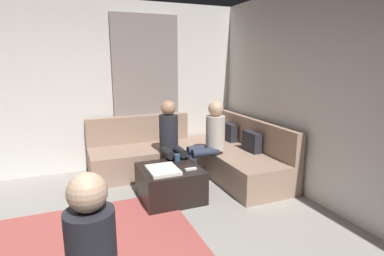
{
  "coord_description": "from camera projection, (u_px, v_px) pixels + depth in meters",
  "views": [
    {
      "loc": [
        2.22,
        0.06,
        1.76
      ],
      "look_at": [
        -1.63,
        1.63,
        0.85
      ],
      "focal_mm": 28.75,
      "sensor_mm": 36.0,
      "label": 1
    }
  ],
  "objects": [
    {
      "name": "wall_back",
      "position": [
        369.0,
        102.0,
        3.16
      ],
      "size": [
        6.0,
        0.12,
        2.7
      ],
      "primitive_type": "cube",
      "color": "silver",
      "rests_on": "ground_plane"
    },
    {
      "name": "coffee_mug",
      "position": [
        177.0,
        158.0,
        4.2
      ],
      "size": [
        0.08,
        0.08,
        0.1
      ],
      "primitive_type": "cylinder",
      "color": "#334C72",
      "rests_on": "ottoman"
    },
    {
      "name": "wall_left",
      "position": [
        62.0,
        88.0,
        4.74
      ],
      "size": [
        0.12,
        6.0,
        2.7
      ],
      "primitive_type": "cube",
      "color": "silver",
      "rests_on": "ground_plane"
    },
    {
      "name": "folded_blanket",
      "position": [
        163.0,
        170.0,
        3.8
      ],
      "size": [
        0.44,
        0.36,
        0.04
      ],
      "primitive_type": "cube",
      "color": "white",
      "rests_on": "ottoman"
    },
    {
      "name": "game_remote",
      "position": [
        191.0,
        169.0,
        3.86
      ],
      "size": [
        0.05,
        0.15,
        0.02
      ],
      "primitive_type": "cube",
      "color": "white",
      "rests_on": "ottoman"
    },
    {
      "name": "ottoman",
      "position": [
        170.0,
        183.0,
        3.99
      ],
      "size": [
        0.76,
        0.76,
        0.42
      ],
      "primitive_type": "cube",
      "color": "black",
      "rests_on": "ground_plane"
    },
    {
      "name": "person_on_couch_back",
      "position": [
        209.0,
        138.0,
        4.48
      ],
      "size": [
        0.3,
        0.6,
        1.2
      ],
      "rotation": [
        0.0,
        0.0,
        3.14
      ],
      "color": "#2D3347",
      "rests_on": "ground_plane"
    },
    {
      "name": "sectional_couch",
      "position": [
        196.0,
        156.0,
        4.88
      ],
      "size": [
        2.1,
        2.55,
        0.87
      ],
      "color": "#9E7F6B",
      "rests_on": "ground_plane"
    },
    {
      "name": "curtain_panel",
      "position": [
        147.0,
        92.0,
        5.15
      ],
      "size": [
        0.06,
        1.1,
        2.5
      ],
      "primitive_type": "cube",
      "color": "gray",
      "rests_on": "ground_plane"
    },
    {
      "name": "person_on_couch_side",
      "position": [
        171.0,
        138.0,
        4.5
      ],
      "size": [
        0.6,
        0.3,
        1.2
      ],
      "rotation": [
        0.0,
        0.0,
        -1.57
      ],
      "color": "black",
      "rests_on": "ground_plane"
    }
  ]
}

